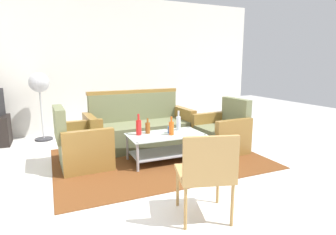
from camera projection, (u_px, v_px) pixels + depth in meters
ground_plane at (179, 177)px, 3.55m from camera, size 14.00×14.00×0.00m
wall_back at (119, 65)px, 6.03m from camera, size 6.52×0.12×2.80m
rug at (159, 158)px, 4.22m from camera, size 3.03×2.20×0.01m
couch at (140, 129)px, 4.77m from camera, size 1.83×0.82×0.96m
armchair_left at (82, 146)px, 3.87m from camera, size 0.73×0.78×0.85m
armchair_right at (222, 134)px, 4.56m from camera, size 0.75×0.80×0.85m
coffee_table at (165, 143)px, 4.08m from camera, size 1.10×0.60×0.40m
bottle_brown at (148, 128)px, 4.09m from camera, size 0.07×0.07×0.23m
bottle_red at (139, 127)px, 3.99m from camera, size 0.08×0.08×0.31m
bottle_orange at (171, 128)px, 4.00m from camera, size 0.07×0.07×0.27m
bottle_clear at (178, 123)px, 4.27m from camera, size 0.07×0.07×0.30m
cup at (170, 130)px, 4.11m from camera, size 0.08×0.08×0.10m
pedestal_fan at (39, 86)px, 5.07m from camera, size 0.36×0.36×1.27m
wicker_chair at (206, 170)px, 2.47m from camera, size 0.59×0.59×0.84m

